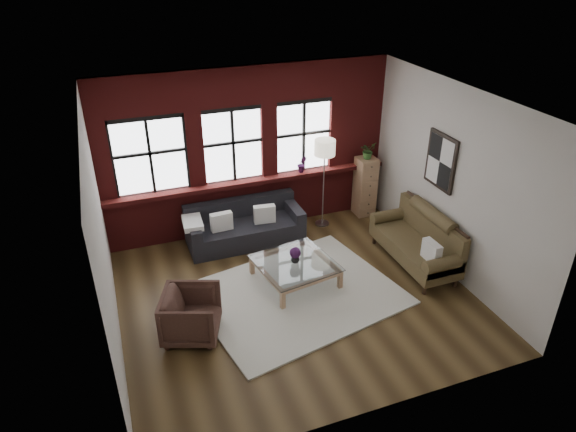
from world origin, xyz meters
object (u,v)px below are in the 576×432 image
object	(u,v)px
armchair	(191,315)
drawer_chest	(365,186)
vintage_settee	(415,238)
vase	(295,259)
coffee_table	(295,272)
dark_sofa	(245,224)
floor_lamp	(324,180)

from	to	relation	value
armchair	drawer_chest	bearing A→B (deg)	-38.16
vintage_settee	vase	xyz separation A→B (m)	(-2.16, 0.21, -0.05)
armchair	drawer_chest	xyz separation A→B (m)	(4.11, 2.50, 0.26)
drawer_chest	coffee_table	bearing A→B (deg)	-141.26
dark_sofa	coffee_table	xyz separation A→B (m)	(0.42, -1.55, -0.20)
vintage_settee	coffee_table	xyz separation A→B (m)	(-2.16, 0.21, -0.33)
vase	drawer_chest	xyz separation A→B (m)	(2.23, 1.79, 0.16)
vintage_settee	armchair	distance (m)	4.07
coffee_table	drawer_chest	world-z (taller)	drawer_chest
armchair	coffee_table	distance (m)	2.01
dark_sofa	vase	size ratio (longest dim) A/B	14.38
dark_sofa	vase	world-z (taller)	dark_sofa
vintage_settee	vase	distance (m)	2.18
coffee_table	drawer_chest	xyz separation A→B (m)	(2.23, 1.79, 0.43)
dark_sofa	floor_lamp	xyz separation A→B (m)	(1.65, 0.11, 0.59)
dark_sofa	vintage_settee	xyz separation A→B (m)	(2.59, -1.75, 0.13)
armchair	drawer_chest	world-z (taller)	drawer_chest
coffee_table	vintage_settee	bearing A→B (deg)	-5.45
drawer_chest	vintage_settee	bearing A→B (deg)	-91.98
vintage_settee	coffee_table	bearing A→B (deg)	174.55
vase	drawer_chest	world-z (taller)	drawer_chest
armchair	floor_lamp	size ratio (longest dim) A/B	0.41
floor_lamp	armchair	bearing A→B (deg)	-142.68
vintage_settee	armchair	bearing A→B (deg)	-172.95
vintage_settee	floor_lamp	size ratio (longest dim) A/B	0.99
dark_sofa	coffee_table	distance (m)	1.62
armchair	vase	distance (m)	2.01
coffee_table	drawer_chest	bearing A→B (deg)	38.74
drawer_chest	floor_lamp	xyz separation A→B (m)	(-1.00, -0.13, 0.36)
drawer_chest	vase	bearing A→B (deg)	-141.26
vintage_settee	armchair	size ratio (longest dim) A/B	2.40
vintage_settee	drawer_chest	world-z (taller)	drawer_chest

